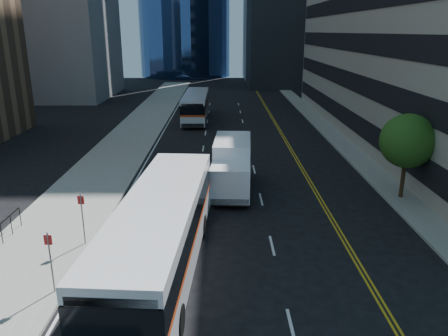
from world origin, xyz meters
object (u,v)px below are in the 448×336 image
(street_tree, at_px, (408,141))
(bus_rear, at_px, (196,106))
(box_truck, at_px, (232,165))
(bus_front, at_px, (161,232))

(street_tree, bearing_deg, bus_rear, 119.00)
(bus_rear, distance_m, box_truck, 23.59)
(street_tree, xyz_separation_m, bus_rear, (-13.81, 24.92, -1.99))
(street_tree, bearing_deg, box_truck, 171.14)
(box_truck, bearing_deg, bus_front, -104.23)
(bus_front, bearing_deg, box_truck, 76.16)
(bus_front, height_order, box_truck, bus_front)
(street_tree, relative_size, bus_front, 0.38)
(street_tree, distance_m, box_truck, 10.55)
(street_tree, relative_size, box_truck, 0.75)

